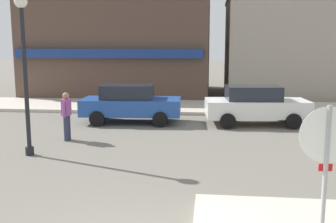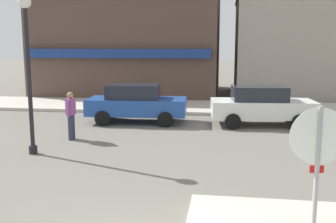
# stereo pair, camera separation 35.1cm
# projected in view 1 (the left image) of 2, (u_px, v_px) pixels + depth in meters

# --- Properties ---
(kerb_far) EXTENTS (80.00, 4.00, 0.15)m
(kerb_far) POSITION_uv_depth(u_px,v_px,m) (191.00, 107.00, 19.78)
(kerb_far) COLOR beige
(kerb_far) RESTS_ON ground
(stop_sign) EXTENTS (0.82, 0.10, 2.30)m
(stop_sign) POSITION_uv_depth(u_px,v_px,m) (326.00, 159.00, 5.63)
(stop_sign) COLOR #9E9EA3
(stop_sign) RESTS_ON ground
(lamp_post) EXTENTS (0.36, 0.36, 4.54)m
(lamp_post) POSITION_uv_depth(u_px,v_px,m) (24.00, 52.00, 10.87)
(lamp_post) COLOR black
(lamp_post) RESTS_ON ground
(parked_car_nearest) EXTENTS (4.08, 2.04, 1.56)m
(parked_car_nearest) POSITION_uv_depth(u_px,v_px,m) (131.00, 103.00, 16.04)
(parked_car_nearest) COLOR #234C9E
(parked_car_nearest) RESTS_ON ground
(parked_car_second) EXTENTS (4.14, 2.15, 1.56)m
(parked_car_second) POSITION_uv_depth(u_px,v_px,m) (256.00, 105.00, 15.62)
(parked_car_second) COLOR white
(parked_car_second) RESTS_ON ground
(pedestrian_crossing_near) EXTENTS (0.22, 0.55, 1.61)m
(pedestrian_crossing_near) POSITION_uv_depth(u_px,v_px,m) (67.00, 115.00, 12.99)
(pedestrian_crossing_near) COLOR #2D334C
(pedestrian_crossing_near) RESTS_ON ground
(building_corner_shop) EXTENTS (11.44, 9.53, 6.80)m
(building_corner_shop) POSITION_uv_depth(u_px,v_px,m) (125.00, 41.00, 26.11)
(building_corner_shop) COLOR brown
(building_corner_shop) RESTS_ON ground
(building_storefront_left_near) EXTENTS (8.17, 7.57, 6.14)m
(building_storefront_left_near) POSITION_uv_depth(u_px,v_px,m) (291.00, 47.00, 24.72)
(building_storefront_left_near) COLOR #9E9384
(building_storefront_left_near) RESTS_ON ground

